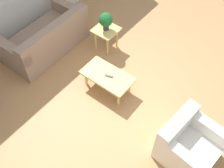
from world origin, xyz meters
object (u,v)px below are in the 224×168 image
object	(u,v)px
armchair	(188,145)
potted_plant	(106,20)
sofa	(47,39)
side_table_plant	(106,32)
coffee_table	(107,77)

from	to	relation	value
armchair	potted_plant	world-z (taller)	potted_plant
sofa	side_table_plant	distance (m)	1.29
coffee_table	potted_plant	size ratio (longest dim) A/B	2.50
coffee_table	side_table_plant	distance (m)	1.16
sofa	side_table_plant	xyz separation A→B (m)	(-0.97, -0.84, 0.12)
armchair	coffee_table	size ratio (longest dim) A/B	0.94
sofa	coffee_table	world-z (taller)	sofa
armchair	coffee_table	distance (m)	1.87
side_table_plant	sofa	bearing A→B (deg)	41.01
side_table_plant	potted_plant	size ratio (longest dim) A/B	1.33
armchair	potted_plant	xyz separation A→B (m)	(2.59, -1.19, 0.43)
sofa	armchair	distance (m)	3.57
sofa	potted_plant	xyz separation A→B (m)	(-0.97, -0.84, 0.44)
coffee_table	side_table_plant	world-z (taller)	side_table_plant
coffee_table	sofa	bearing A→B (deg)	-1.55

